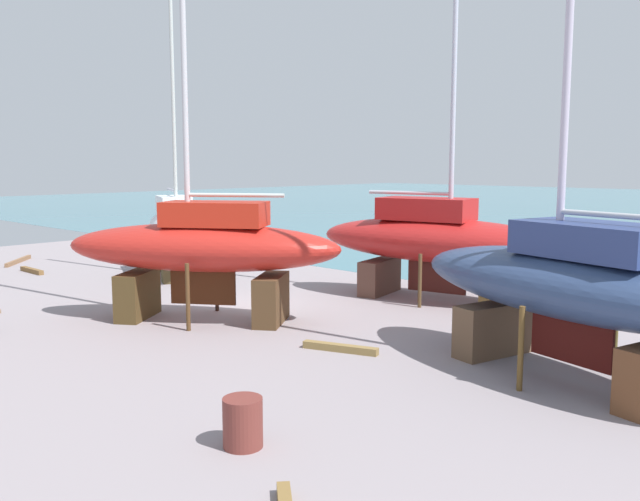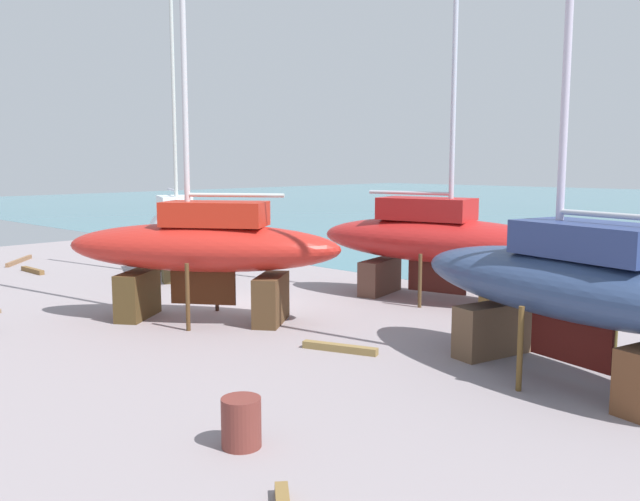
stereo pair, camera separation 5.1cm
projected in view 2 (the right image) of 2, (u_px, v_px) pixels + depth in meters
ground_plane at (158, 324)px, 19.28m from camera, size 43.99×43.99×0.00m
sailboat_large_starboard at (574, 286)px, 14.19m from camera, size 8.97×4.92×13.39m
sailboat_mid_port at (176, 229)px, 27.41m from camera, size 6.52×4.53×11.85m
sailboat_small_center at (437, 240)px, 22.51m from camera, size 9.00×4.35×13.34m
sailboat_far_slipway at (203, 248)px, 19.53m from camera, size 8.11×6.56×15.03m
barrel_rust_mid at (241, 422)px, 10.92m from camera, size 0.80×0.80×0.83m
timber_long_fore at (33, 270)px, 28.36m from camera, size 1.85×0.22×0.19m
timber_short_cross at (19, 261)px, 31.18m from camera, size 2.25×2.07×0.18m
timber_short_skew at (340, 348)px, 16.50m from camera, size 1.91×0.87×0.18m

